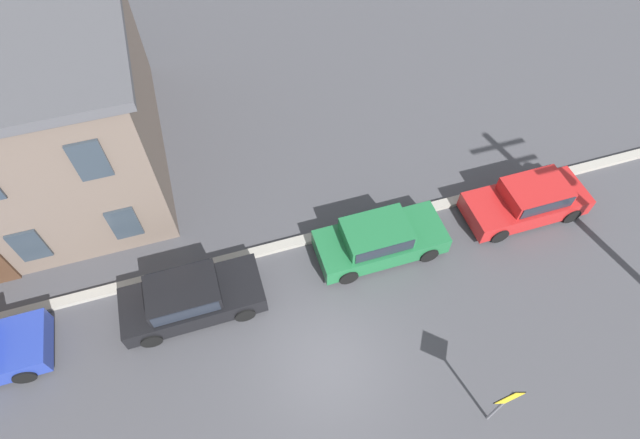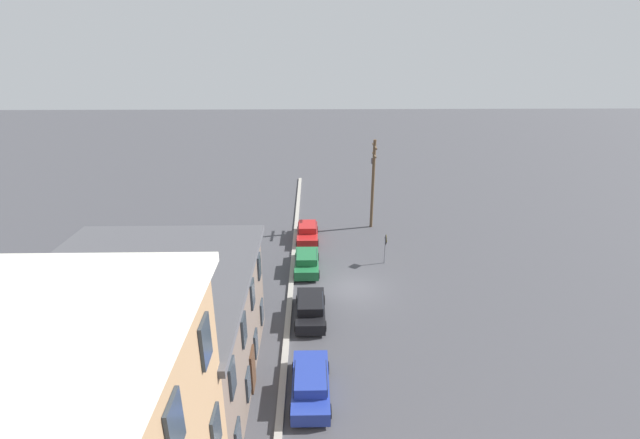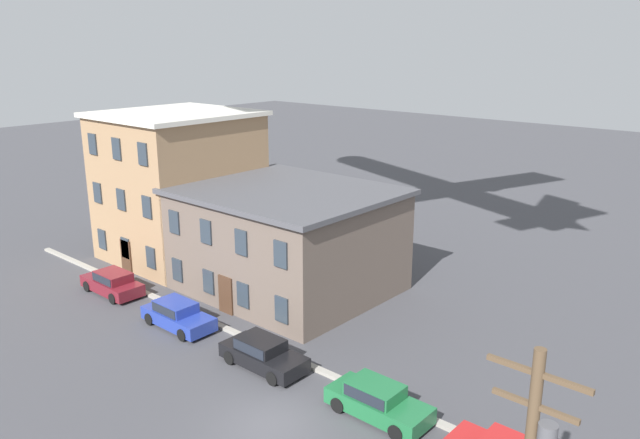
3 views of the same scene
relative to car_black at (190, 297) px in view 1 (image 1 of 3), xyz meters
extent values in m
plane|color=#424247|center=(3.59, -3.08, -0.75)|extent=(200.00, 200.00, 0.00)
cube|color=#9E998E|center=(3.59, 1.42, -0.67)|extent=(56.00, 0.36, 0.16)
cube|color=#2D3842|center=(-4.48, 2.86, 0.76)|extent=(0.90, 0.10, 1.40)
cube|color=#2D3842|center=(-1.53, 2.86, 0.76)|extent=(0.90, 0.10, 1.40)
cube|color=#2D3842|center=(-1.53, 2.86, 3.78)|extent=(0.90, 0.10, 1.40)
cylinder|color=black|center=(-5.04, 0.83, -0.42)|extent=(0.66, 0.22, 0.66)
cylinder|color=black|center=(-5.04, -0.87, -0.42)|extent=(0.66, 0.22, 0.66)
cube|color=black|center=(0.07, 0.00, -0.22)|extent=(4.40, 1.80, 0.70)
cube|color=black|center=(-0.13, 0.00, 0.41)|extent=(2.20, 1.51, 0.55)
cube|color=#1E232D|center=(-0.13, 0.00, 0.41)|extent=(2.02, 1.58, 0.48)
cylinder|color=black|center=(1.52, 0.85, -0.42)|extent=(0.66, 0.22, 0.66)
cylinder|color=black|center=(1.52, -0.85, -0.42)|extent=(0.66, 0.22, 0.66)
cylinder|color=black|center=(-1.38, 0.85, -0.42)|extent=(0.66, 0.22, 0.66)
cylinder|color=black|center=(-1.38, -0.85, -0.42)|extent=(0.66, 0.22, 0.66)
cube|color=#1E6638|center=(6.53, 0.30, -0.22)|extent=(4.40, 1.80, 0.70)
cube|color=#1E6638|center=(6.33, 0.30, 0.41)|extent=(2.20, 1.51, 0.55)
cube|color=#1E232D|center=(6.33, 0.30, 0.41)|extent=(2.02, 1.58, 0.48)
cylinder|color=black|center=(7.98, 1.15, -0.42)|extent=(0.66, 0.22, 0.66)
cylinder|color=black|center=(7.98, -0.55, -0.42)|extent=(0.66, 0.22, 0.66)
cylinder|color=black|center=(5.08, 1.15, -0.42)|extent=(0.66, 0.22, 0.66)
cylinder|color=black|center=(5.08, -0.55, -0.42)|extent=(0.66, 0.22, 0.66)
cube|color=#B21E1E|center=(12.11, 0.29, -0.22)|extent=(4.40, 1.80, 0.70)
cube|color=#B21E1E|center=(12.31, 0.29, 0.41)|extent=(2.20, 1.51, 0.55)
cube|color=#1E232D|center=(12.31, 0.29, 0.41)|extent=(2.02, 1.58, 0.48)
cylinder|color=black|center=(10.66, -0.56, -0.42)|extent=(0.66, 0.22, 0.66)
cylinder|color=black|center=(10.66, 1.14, -0.42)|extent=(0.66, 0.22, 0.66)
cylinder|color=black|center=(13.56, -0.56, -0.42)|extent=(0.66, 0.22, 0.66)
cylinder|color=black|center=(13.56, 1.14, -0.42)|extent=(0.66, 0.22, 0.66)
cylinder|color=slate|center=(7.43, -5.90, 0.42)|extent=(0.08, 0.08, 2.35)
cube|color=yellow|center=(7.43, -5.93, 1.29)|extent=(0.87, 0.03, 0.87)
cube|color=black|center=(7.43, -5.92, 1.29)|extent=(0.94, 0.02, 0.94)
camera|label=1|loc=(1.80, -7.99, 14.07)|focal=28.00mm
camera|label=2|loc=(-23.03, -0.16, 15.13)|focal=24.00mm
camera|label=3|loc=(19.44, -18.19, 14.13)|focal=35.00mm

